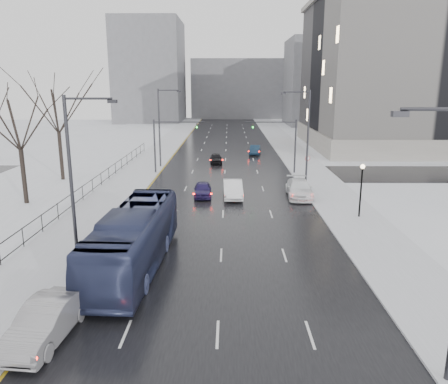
{
  "coord_description": "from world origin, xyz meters",
  "views": [
    {
      "loc": [
        0.46,
        -3.83,
        10.56
      ],
      "look_at": [
        0.11,
        28.66,
        2.5
      ],
      "focal_mm": 35.0,
      "sensor_mm": 36.0,
      "label": 1
    }
  ],
  "objects_px": {
    "sedan_left_near": "(46,321)",
    "tree_park_d": "(27,204)",
    "sedan_center_far": "(216,158)",
    "tree_park_e": "(63,180)",
    "streetlight_l_near": "(75,175)",
    "mast_signal_right": "(286,140)",
    "mast_signal_left": "(163,140)",
    "streetlight_l_far": "(161,124)",
    "sedan_center_near": "(203,189)",
    "lamppost_r_mid": "(361,183)",
    "sedan_right_far": "(299,189)",
    "sedan_right_near": "(233,189)",
    "bus": "(134,239)",
    "no_uturn_sign": "(307,161)",
    "sedan_right_distant": "(255,150)",
    "streetlight_r_mid": "(306,135)"
  },
  "relations": [
    {
      "from": "mast_signal_right",
      "to": "bus",
      "type": "distance_m",
      "value": 30.61
    },
    {
      "from": "streetlight_l_near",
      "to": "mast_signal_left",
      "type": "xyz_separation_m",
      "value": [
        0.84,
        28.0,
        -1.51
      ]
    },
    {
      "from": "sedan_center_near",
      "to": "sedan_right_far",
      "type": "bearing_deg",
      "value": -3.64
    },
    {
      "from": "tree_park_d",
      "to": "no_uturn_sign",
      "type": "distance_m",
      "value": 28.88
    },
    {
      "from": "mast_signal_right",
      "to": "sedan_right_far",
      "type": "xyz_separation_m",
      "value": [
        -0.13,
        -11.34,
        -3.24
      ]
    },
    {
      "from": "streetlight_r_mid",
      "to": "mast_signal_left",
      "type": "xyz_separation_m",
      "value": [
        -15.49,
        8.0,
        -1.51
      ]
    },
    {
      "from": "no_uturn_sign",
      "to": "tree_park_d",
      "type": "bearing_deg",
      "value": -159.68
    },
    {
      "from": "sedan_left_near",
      "to": "streetlight_l_near",
      "type": "bearing_deg",
      "value": 102.87
    },
    {
      "from": "streetlight_l_far",
      "to": "sedan_right_distant",
      "type": "height_order",
      "value": "streetlight_l_far"
    },
    {
      "from": "tree_park_d",
      "to": "streetlight_r_mid",
      "type": "distance_m",
      "value": 27.24
    },
    {
      "from": "lamppost_r_mid",
      "to": "sedan_center_near",
      "type": "relative_size",
      "value": 1.05
    },
    {
      "from": "mast_signal_left",
      "to": "sedan_left_near",
      "type": "distance_m",
      "value": 35.6
    },
    {
      "from": "bus",
      "to": "sedan_center_far",
      "type": "height_order",
      "value": "bus"
    },
    {
      "from": "streetlight_l_far",
      "to": "sedan_center_far",
      "type": "bearing_deg",
      "value": 22.93
    },
    {
      "from": "tree_park_d",
      "to": "sedan_right_distant",
      "type": "relative_size",
      "value": 2.96
    },
    {
      "from": "streetlight_l_far",
      "to": "sedan_center_near",
      "type": "height_order",
      "value": "streetlight_l_far"
    },
    {
      "from": "no_uturn_sign",
      "to": "sedan_right_far",
      "type": "bearing_deg",
      "value": -105.24
    },
    {
      "from": "streetlight_r_mid",
      "to": "lamppost_r_mid",
      "type": "distance_m",
      "value": 10.73
    },
    {
      "from": "tree_park_d",
      "to": "tree_park_e",
      "type": "bearing_deg",
      "value": 92.29
    },
    {
      "from": "mast_signal_left",
      "to": "no_uturn_sign",
      "type": "height_order",
      "value": "mast_signal_left"
    },
    {
      "from": "no_uturn_sign",
      "to": "sedan_left_near",
      "type": "bearing_deg",
      "value": -117.54
    },
    {
      "from": "sedan_left_near",
      "to": "sedan_right_far",
      "type": "bearing_deg",
      "value": 64.62
    },
    {
      "from": "sedan_left_near",
      "to": "tree_park_d",
      "type": "bearing_deg",
      "value": 121.77
    },
    {
      "from": "bus",
      "to": "sedan_right_near",
      "type": "xyz_separation_m",
      "value": [
        5.89,
        16.35,
        -0.94
      ]
    },
    {
      "from": "streetlight_l_near",
      "to": "sedan_center_near",
      "type": "xyz_separation_m",
      "value": [
        6.14,
        16.77,
        -4.88
      ]
    },
    {
      "from": "streetlight_l_near",
      "to": "mast_signal_left",
      "type": "height_order",
      "value": "streetlight_l_near"
    },
    {
      "from": "streetlight_r_mid",
      "to": "sedan_center_far",
      "type": "relative_size",
      "value": 2.58
    },
    {
      "from": "mast_signal_left",
      "to": "sedan_right_near",
      "type": "xyz_separation_m",
      "value": [
        8.18,
        -11.55,
        -3.23
      ]
    },
    {
      "from": "lamppost_r_mid",
      "to": "tree_park_d",
      "type": "bearing_deg",
      "value": 172.09
    },
    {
      "from": "sedan_left_near",
      "to": "sedan_right_distant",
      "type": "distance_m",
      "value": 51.52
    },
    {
      "from": "lamppost_r_mid",
      "to": "sedan_center_far",
      "type": "bearing_deg",
      "value": 116.19
    },
    {
      "from": "bus",
      "to": "sedan_left_near",
      "type": "bearing_deg",
      "value": -103.59
    },
    {
      "from": "sedan_center_far",
      "to": "mast_signal_right",
      "type": "bearing_deg",
      "value": -42.35
    },
    {
      "from": "tree_park_d",
      "to": "sedan_left_near",
      "type": "xyz_separation_m",
      "value": [
        10.6,
        -21.45,
        0.88
      ]
    },
    {
      "from": "tree_park_d",
      "to": "lamppost_r_mid",
      "type": "xyz_separation_m",
      "value": [
        28.8,
        -4.0,
        2.94
      ]
    },
    {
      "from": "bus",
      "to": "sedan_right_near",
      "type": "height_order",
      "value": "bus"
    },
    {
      "from": "tree_park_e",
      "to": "bus",
      "type": "bearing_deg",
      "value": -61.15
    },
    {
      "from": "tree_park_d",
      "to": "no_uturn_sign",
      "type": "relative_size",
      "value": 4.63
    },
    {
      "from": "streetlight_l_near",
      "to": "sedan_right_distant",
      "type": "distance_m",
      "value": 44.83
    },
    {
      "from": "sedan_right_near",
      "to": "sedan_right_distant",
      "type": "height_order",
      "value": "sedan_right_near"
    },
    {
      "from": "sedan_center_near",
      "to": "sedan_right_far",
      "type": "height_order",
      "value": "sedan_right_far"
    },
    {
      "from": "mast_signal_left",
      "to": "sedan_right_near",
      "type": "bearing_deg",
      "value": -54.69
    },
    {
      "from": "streetlight_l_near",
      "to": "mast_signal_right",
      "type": "height_order",
      "value": "streetlight_l_near"
    },
    {
      "from": "tree_park_d",
      "to": "streetlight_l_far",
      "type": "xyz_separation_m",
      "value": [
        9.63,
        18.0,
        5.62
      ]
    },
    {
      "from": "lamppost_r_mid",
      "to": "sedan_left_near",
      "type": "bearing_deg",
      "value": -136.2
    },
    {
      "from": "lamppost_r_mid",
      "to": "mast_signal_left",
      "type": "distance_m",
      "value": 25.71
    },
    {
      "from": "sedan_center_far",
      "to": "tree_park_e",
      "type": "bearing_deg",
      "value": -150.66
    },
    {
      "from": "bus",
      "to": "sedan_right_far",
      "type": "xyz_separation_m",
      "value": [
        12.23,
        16.57,
        -0.95
      ]
    },
    {
      "from": "streetlight_l_near",
      "to": "sedan_center_near",
      "type": "height_order",
      "value": "streetlight_l_near"
    },
    {
      "from": "streetlight_l_far",
      "to": "sedan_center_near",
      "type": "bearing_deg",
      "value": -68.05
    }
  ]
}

